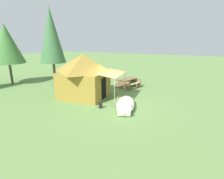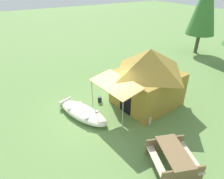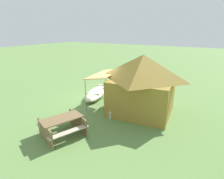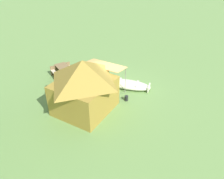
% 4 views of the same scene
% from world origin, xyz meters
% --- Properties ---
extents(ground_plane, '(80.00, 80.00, 0.00)m').
position_xyz_m(ground_plane, '(0.00, 0.00, 0.00)').
color(ground_plane, '#668B49').
extents(beached_rowboat, '(3.15, 1.95, 0.43)m').
position_xyz_m(beached_rowboat, '(-0.40, -0.73, 0.23)').
color(beached_rowboat, beige).
rests_on(beached_rowboat, ground_plane).
extents(canvas_cabin_tent, '(3.25, 4.58, 3.00)m').
position_xyz_m(canvas_cabin_tent, '(0.28, 2.63, 1.56)').
color(canvas_cabin_tent, olive).
rests_on(canvas_cabin_tent, ground_plane).
extents(picnic_table, '(2.02, 1.95, 0.77)m').
position_xyz_m(picnic_table, '(3.96, 0.74, 0.47)').
color(picnic_table, brown).
rests_on(picnic_table, ground_plane).
extents(cooler_box, '(0.63, 0.56, 0.38)m').
position_xyz_m(cooler_box, '(1.49, 1.69, 0.19)').
color(cooler_box, silver).
rests_on(cooler_box, ground_plane).
extents(fuel_can, '(0.30, 0.30, 0.31)m').
position_xyz_m(fuel_can, '(-1.11, 0.58, 0.16)').
color(fuel_can, black).
rests_on(fuel_can, ground_plane).
extents(pine_tree_far_center, '(2.36, 2.36, 6.69)m').
position_xyz_m(pine_tree_far_center, '(-3.70, 11.76, 4.15)').
color(pine_tree_far_center, '#494735').
rests_on(pine_tree_far_center, ground_plane).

